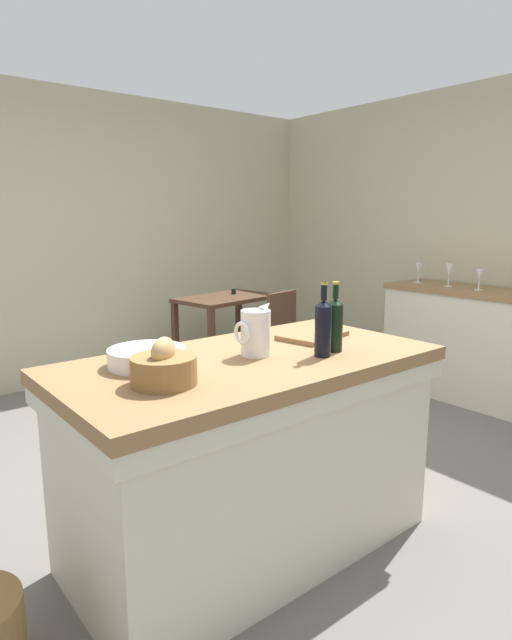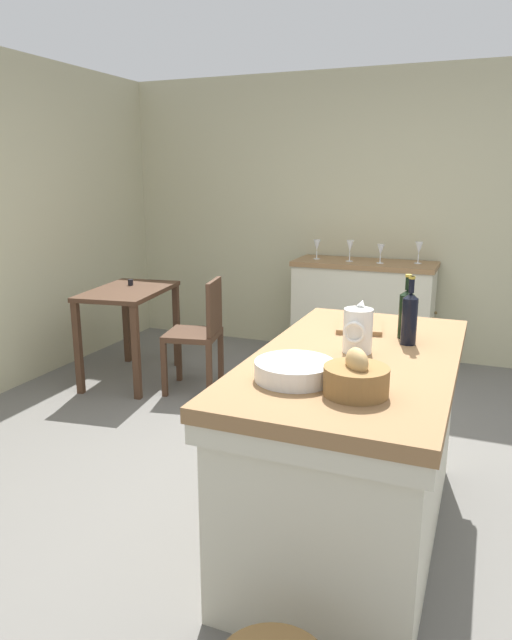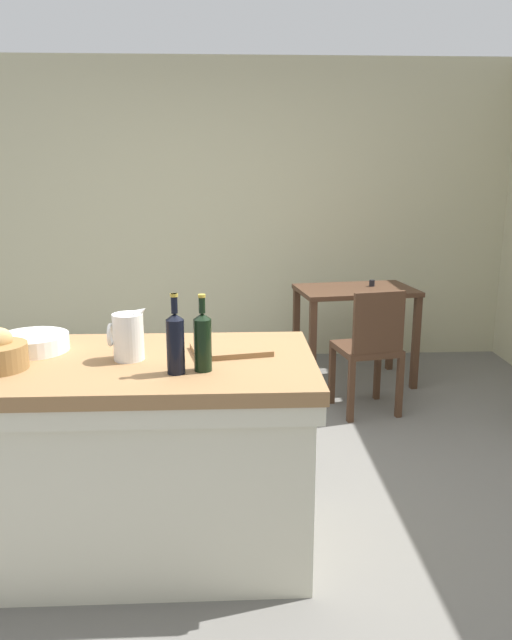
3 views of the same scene
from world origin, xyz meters
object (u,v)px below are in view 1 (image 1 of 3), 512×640
writing_desk (226,310)px  cutting_board (313,335)px  wash_bowl (147,357)px  wine_glass_right (419,269)px  side_cabinet (461,342)px  wine_glass_left (480,276)px  wine_bottle_amber (323,327)px  wine_glass_middle (449,271)px  bread_basket (164,368)px  island_table (250,447)px  wine_bottle_dark (335,323)px  wooden_chair (270,339)px  pitcher (255,332)px

writing_desk → cutting_board: 2.36m
wash_bowl → wine_glass_right: (3.07, 0.81, 0.11)m
side_cabinet → wine_glass_left: size_ratio=7.63×
wash_bowl → wine_bottle_amber: (0.66, -0.34, 0.09)m
wine_glass_middle → wine_glass_right: (0.03, 0.31, -0.01)m
bread_basket → island_table: bearing=12.0°
wine_glass_middle → wine_glass_right: bearing=84.4°
wine_bottle_amber → wine_bottle_dark: bearing=15.6°
island_table → wine_glass_right: bearing=19.9°
island_table → cutting_board: (0.47, 0.09, 0.43)m
wash_bowl → cutting_board: size_ratio=0.94×
wash_bowl → wine_glass_right: 3.18m
island_table → wine_bottle_dark: size_ratio=5.27×
side_cabinet → wine_glass_left: wine_glass_left is taller
bread_basket → wine_glass_left: size_ratio=1.43×
bread_basket → cutting_board: bread_basket is taller
writing_desk → wine_bottle_dark: wine_bottle_dark is taller
bread_basket → wine_glass_middle: size_ratio=1.26×
wooden_chair → cutting_board: 1.80m
island_table → wash_bowl: (-0.41, 0.15, 0.45)m
side_cabinet → island_table: bearing=-169.1°
pitcher → wine_glass_middle: pitcher is taller
wine_glass_left → wine_glass_right: wine_glass_right is taller
island_table → wooden_chair: island_table is taller
pitcher → wine_glass_left: (2.58, 0.37, 0.04)m
pitcher → wine_glass_left: 2.61m
writing_desk → wine_glass_right: 1.77m
pitcher → wine_glass_right: pitcher is taller
wine_glass_middle → wine_bottle_dark: bearing=-160.5°
wooden_chair → wash_bowl: wash_bowl is taller
wine_glass_left → wine_bottle_dark: bearing=-166.7°
wine_glass_middle → cutting_board: bearing=-165.5°
wine_bottle_dark → cutting_board: bearing=65.4°
wine_glass_middle → wine_glass_right: 0.32m
cutting_board → wine_glass_right: size_ratio=1.89×
wash_bowl → bread_basket: bearing=-104.2°
wooden_chair → wine_glass_right: (1.22, -0.58, 0.56)m
wooden_chair → wine_glass_left: wine_glass_left is taller
island_table → wine_glass_right: size_ratio=9.36×
bread_basket → side_cabinet: bearing=11.1°
wash_bowl → wine_glass_middle: bearing=9.2°
wine_bottle_amber → writing_desk: bearing=63.1°
wash_bowl → cutting_board: (0.88, -0.06, -0.02)m
writing_desk → wine_bottle_amber: size_ratio=3.00×
wine_glass_left → bread_basket: bearing=-171.3°
wine_bottle_amber → wash_bowl: bearing=152.6°
wash_bowl → wine_glass_left: (3.03, 0.22, 0.10)m
wine_glass_middle → island_table: bearing=-166.1°
wooden_chair → wine_bottle_dark: 2.09m
wooden_chair → writing_desk: bearing=87.6°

